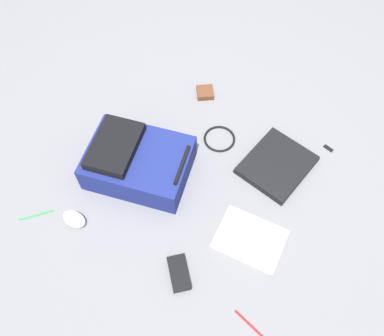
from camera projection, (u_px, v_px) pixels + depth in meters
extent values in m
plane|color=slate|center=(197.00, 175.00, 1.85)|extent=(3.60, 3.60, 0.00)
cube|color=navy|center=(139.00, 163.00, 1.80)|extent=(0.39, 0.48, 0.14)
cube|color=black|center=(115.00, 146.00, 1.74)|extent=(0.30, 0.23, 0.04)
cylinder|color=black|center=(182.00, 165.00, 1.71)|extent=(0.19, 0.05, 0.02)
cube|color=black|center=(277.00, 165.00, 1.87)|extent=(0.36, 0.33, 0.02)
cube|color=black|center=(277.00, 163.00, 1.85)|extent=(0.35, 0.32, 0.01)
cube|color=silver|center=(250.00, 239.00, 1.69)|extent=(0.20, 0.26, 0.02)
cube|color=silver|center=(250.00, 239.00, 1.68)|extent=(0.21, 0.27, 0.00)
ellipsoid|color=silver|center=(74.00, 219.00, 1.72)|extent=(0.08, 0.11, 0.04)
torus|color=black|center=(219.00, 139.00, 1.95)|extent=(0.15, 0.15, 0.01)
cube|color=black|center=(179.00, 273.00, 1.61)|extent=(0.15, 0.14, 0.03)
cylinder|color=red|center=(250.00, 324.00, 1.52)|extent=(0.05, 0.14, 0.01)
cylinder|color=#198C33|center=(36.00, 215.00, 1.75)|extent=(0.11, 0.11, 0.01)
cube|color=#59331E|center=(205.00, 93.00, 2.08)|extent=(0.11, 0.11, 0.03)
cube|color=black|center=(329.00, 148.00, 1.92)|extent=(0.03, 0.05, 0.01)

